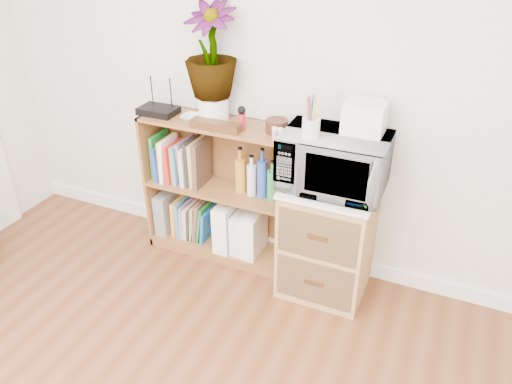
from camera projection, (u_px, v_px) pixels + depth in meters
The scene contains 21 objects.
skirting_board at pixel (277, 245), 3.44m from camera, with size 4.00×0.02×0.10m, color white.
bookshelf at pixel (221, 191), 3.24m from camera, with size 1.00×0.30×0.95m, color brown.
wicker_unit at pixel (327, 240), 2.98m from camera, with size 0.50×0.45×0.70m, color #9E7542.
microwave at pixel (334, 162), 2.71m from camera, with size 0.57×0.39×0.32m, color white.
pen_cup at pixel (311, 128), 2.58m from camera, with size 0.09×0.09×0.10m, color silver.
small_appliance at pixel (365, 117), 2.61m from camera, with size 0.21×0.18×0.17m, color white.
router at pixel (158, 111), 3.12m from camera, with size 0.24×0.16×0.04m, color black.
white_bowl at pixel (192, 118), 3.02m from camera, with size 0.13×0.13×0.03m, color silver.
plant_pot at pixel (213, 108), 2.99m from camera, with size 0.18×0.18×0.15m, color white.
potted_plant at pixel (211, 50), 2.82m from camera, with size 0.30×0.30×0.54m, color #356F2C.
trinket_box at pixel (216, 126), 2.89m from camera, with size 0.31×0.08×0.05m, color #371F0F.
kokeshi_doll at pixel (242, 122), 2.88m from camera, with size 0.04×0.04×0.10m, color #AD1523.
wooden_bowl at pixel (277, 126), 2.86m from camera, with size 0.13×0.13×0.07m, color #381B0F.
paint_jars at pixel (280, 136), 2.76m from camera, with size 0.11×0.04×0.05m, color pink.
file_box at pixel (168, 210), 3.51m from camera, with size 0.09×0.24×0.30m, color slate.
magazine_holder_left at pixel (228, 224), 3.33m from camera, with size 0.11×0.27×0.33m, color white.
magazine_holder_mid at pixel (242, 231), 3.31m from camera, with size 0.09×0.23×0.28m, color silver.
magazine_holder_right at pixel (254, 232), 3.27m from camera, with size 0.10×0.24×0.31m, color white.
cookbooks at pixel (182, 160), 3.25m from camera, with size 0.36×0.20×0.31m.
liquor_bottles at pixel (262, 176), 3.05m from camera, with size 0.37×0.07×0.32m.
lower_books at pixel (193, 219), 3.45m from camera, with size 0.27×0.19×0.29m.
Camera 1 is at (0.99, -0.38, 2.09)m, focal length 35.00 mm.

